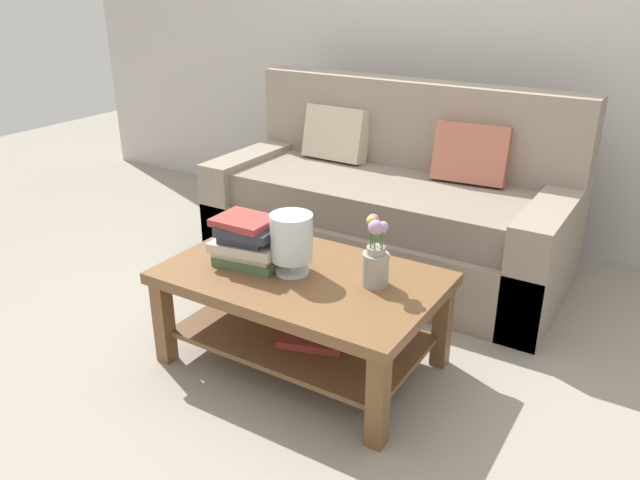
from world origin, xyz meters
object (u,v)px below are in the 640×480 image
(couch, at_px, (390,209))
(flower_pitcher, at_px, (376,257))
(glass_hurricane_vase, at_px, (292,239))
(coffee_table, at_px, (302,298))
(book_stack_main, at_px, (248,242))

(couch, height_order, flower_pitcher, couch)
(glass_hurricane_vase, bearing_deg, couch, 94.28)
(coffee_table, distance_m, book_stack_main, 0.34)
(couch, xyz_separation_m, coffee_table, (0.12, -1.13, -0.04))
(couch, distance_m, glass_hurricane_vase, 1.17)
(book_stack_main, bearing_deg, couch, 83.87)
(flower_pitcher, bearing_deg, glass_hurricane_vase, -166.49)
(couch, xyz_separation_m, glass_hurricane_vase, (0.09, -1.14, 0.24))
(couch, bearing_deg, flower_pitcher, -67.46)
(couch, height_order, glass_hurricane_vase, couch)
(book_stack_main, distance_m, glass_hurricane_vase, 0.22)
(glass_hurricane_vase, bearing_deg, coffee_table, 21.49)
(coffee_table, xyz_separation_m, book_stack_main, (-0.25, -0.05, 0.23))
(couch, bearing_deg, book_stack_main, -96.13)
(book_stack_main, relative_size, glass_hurricane_vase, 1.21)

